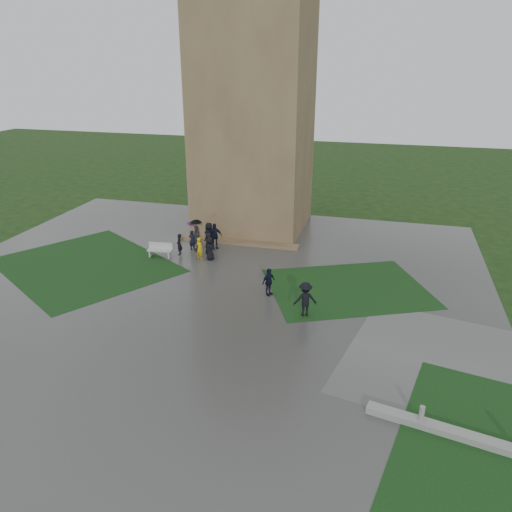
% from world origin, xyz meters
% --- Properties ---
extents(ground, '(120.00, 120.00, 0.00)m').
position_xyz_m(ground, '(0.00, 0.00, 0.00)').
color(ground, black).
extents(plaza, '(34.00, 34.00, 0.02)m').
position_xyz_m(plaza, '(0.00, 2.00, 0.01)').
color(plaza, '#383836').
rests_on(plaza, ground).
extents(lawn_inset_left, '(14.10, 13.46, 0.01)m').
position_xyz_m(lawn_inset_left, '(-8.50, 4.00, 0.03)').
color(lawn_inset_left, black).
rests_on(lawn_inset_left, plaza).
extents(lawn_inset_right, '(11.12, 10.15, 0.01)m').
position_xyz_m(lawn_inset_right, '(8.50, 5.00, 0.03)').
color(lawn_inset_right, black).
rests_on(lawn_inset_right, plaza).
extents(tower, '(8.00, 8.00, 18.00)m').
position_xyz_m(tower, '(0.00, 15.00, 9.00)').
color(tower, brown).
rests_on(tower, ground).
extents(tower_plinth, '(9.00, 0.80, 0.22)m').
position_xyz_m(tower_plinth, '(0.00, 10.60, 0.13)').
color(tower_plinth, brown).
rests_on(tower_plinth, plaza).
extents(bench, '(1.74, 0.71, 0.98)m').
position_xyz_m(bench, '(-4.40, 6.71, 0.52)').
color(bench, '#B2B3AE').
rests_on(bench, plaza).
extents(visitor_cluster, '(2.94, 3.12, 2.61)m').
position_xyz_m(visitor_cluster, '(-1.78, 8.55, 1.16)').
color(visitor_cluster, black).
rests_on(visitor_cluster, plaza).
extents(pedestrian_mid, '(0.96, 1.10, 1.64)m').
position_xyz_m(pedestrian_mid, '(4.18, 2.93, 0.84)').
color(pedestrian_mid, black).
rests_on(pedestrian_mid, plaza).
extents(pedestrian_near, '(1.38, 1.04, 1.92)m').
position_xyz_m(pedestrian_near, '(6.63, 1.01, 0.98)').
color(pedestrian_near, black).
rests_on(pedestrian_near, plaza).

